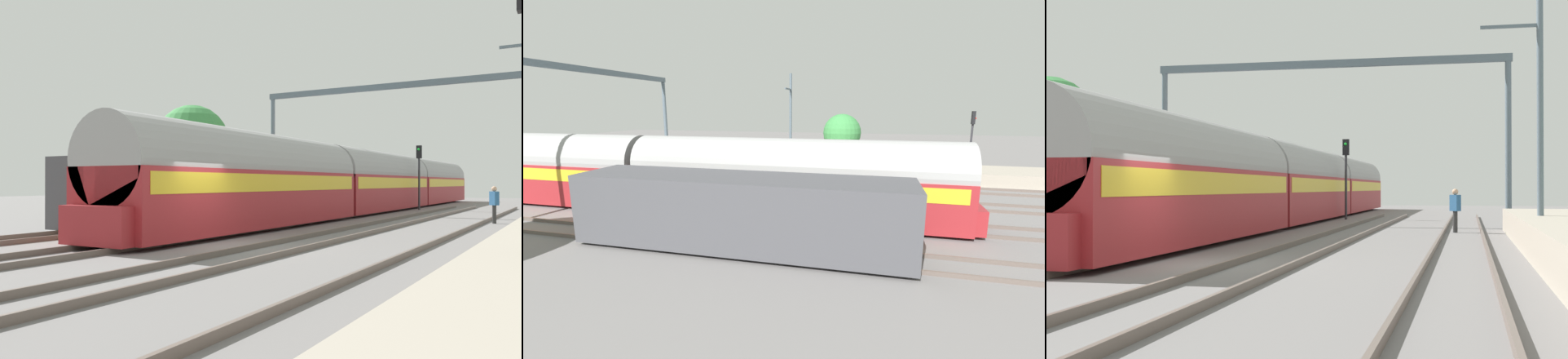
% 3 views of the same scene
% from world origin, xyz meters
% --- Properties ---
extents(ground, '(120.00, 120.00, 0.00)m').
position_xyz_m(ground, '(0.00, 0.00, 0.00)').
color(ground, slate).
extents(track_west, '(1.51, 60.00, 0.16)m').
position_xyz_m(track_west, '(-2.11, 0.00, 0.08)').
color(track_west, '#62554E').
rests_on(track_west, ground).
extents(track_east, '(1.51, 60.00, 0.16)m').
position_xyz_m(track_east, '(2.11, 0.00, 0.08)').
color(track_east, '#62554E').
rests_on(track_east, ground).
extents(track_far_east, '(1.52, 60.00, 0.16)m').
position_xyz_m(track_far_east, '(6.32, 0.00, 0.08)').
color(track_far_east, '#62554E').
rests_on(track_far_east, ground).
extents(passenger_train, '(2.93, 49.20, 3.82)m').
position_xyz_m(passenger_train, '(-2.11, 21.66, 1.97)').
color(passenger_train, maroon).
rests_on(passenger_train, ground).
extents(freight_car, '(2.80, 13.00, 2.70)m').
position_xyz_m(freight_car, '(-6.32, 6.43, 1.47)').
color(freight_car, '#47474C').
rests_on(freight_car, ground).
extents(person_crossing, '(0.45, 0.45, 1.73)m').
position_xyz_m(person_crossing, '(6.04, 13.78, 1.03)').
color(person_crossing, '#2F2F2F').
rests_on(person_crossing, ground).
extents(railway_signal_far, '(0.36, 0.30, 4.51)m').
position_xyz_m(railway_signal_far, '(-0.19, 25.14, 2.92)').
color(railway_signal_far, '#2D2D33').
rests_on(railway_signal_far, ground).
extents(catenary_gantry, '(17.05, 0.28, 7.86)m').
position_xyz_m(catenary_gantry, '(0.00, 18.67, 5.94)').
color(catenary_gantry, slate).
rests_on(catenary_gantry, ground).
extents(catenary_pole_east_mid, '(1.90, 0.20, 8.00)m').
position_xyz_m(catenary_pole_east_mid, '(8.68, 7.90, 4.15)').
color(catenary_pole_east_mid, slate).
rests_on(catenary_pole_east_mid, ground).
extents(tree_west_background, '(5.14, 5.14, 7.30)m').
position_xyz_m(tree_west_background, '(-13.85, 17.06, 4.73)').
color(tree_west_background, '#4C3826').
rests_on(tree_west_background, ground).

